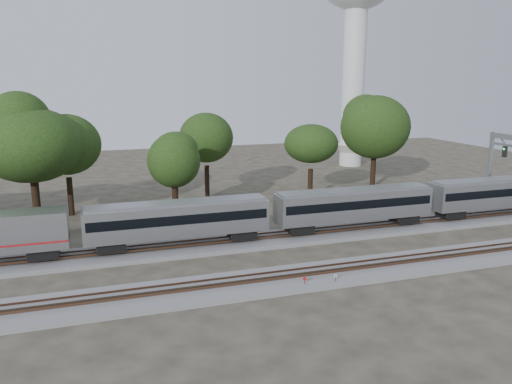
% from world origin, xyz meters
% --- Properties ---
extents(ground, '(160.00, 160.00, 0.00)m').
position_xyz_m(ground, '(0.00, 0.00, 0.00)').
color(ground, '#383328').
rests_on(ground, ground).
extents(track_far, '(160.00, 5.00, 0.73)m').
position_xyz_m(track_far, '(0.00, 6.00, 0.21)').
color(track_far, slate).
rests_on(track_far, ground).
extents(track_near, '(160.00, 5.00, 0.73)m').
position_xyz_m(track_near, '(0.00, -4.00, 0.21)').
color(track_near, slate).
rests_on(track_near, ground).
extents(train, '(105.76, 3.02, 4.45)m').
position_xyz_m(train, '(25.35, 6.00, 3.12)').
color(train, '#ABAEB3').
rests_on(train, ground).
extents(switch_stand_red, '(0.30, 0.11, 0.94)m').
position_xyz_m(switch_stand_red, '(5.59, -5.68, 0.60)').
color(switch_stand_red, '#512D19').
rests_on(switch_stand_red, ground).
extents(switch_stand_white, '(0.31, 0.11, 1.00)m').
position_xyz_m(switch_stand_white, '(8.02, -5.99, 0.64)').
color(switch_stand_white, '#512D19').
rests_on(switch_stand_white, ground).
extents(switch_lever, '(0.56, 0.42, 0.30)m').
position_xyz_m(switch_lever, '(7.47, -5.32, 0.15)').
color(switch_lever, '#512D19').
rests_on(switch_lever, ground).
extents(water_tower, '(14.32, 14.32, 39.65)m').
position_xyz_m(water_tower, '(36.53, 44.45, 29.38)').
color(water_tower, silver).
rests_on(water_tower, ground).
extents(tree_2, '(8.92, 8.92, 12.58)m').
position_xyz_m(tree_2, '(-15.49, 19.71, 8.76)').
color(tree_2, black).
rests_on(tree_2, ground).
extents(tree_3, '(8.51, 8.51, 12.00)m').
position_xyz_m(tree_3, '(-12.08, 22.56, 8.35)').
color(tree_3, black).
rests_on(tree_3, ground).
extents(tree_4, '(6.84, 6.84, 9.64)m').
position_xyz_m(tree_4, '(-0.60, 17.27, 6.70)').
color(tree_4, black).
rests_on(tree_4, ground).
extents(tree_5, '(8.28, 8.28, 11.68)m').
position_xyz_m(tree_5, '(5.16, 26.58, 8.13)').
color(tree_5, black).
rests_on(tree_5, ground).
extents(tree_6, '(7.54, 7.54, 10.62)m').
position_xyz_m(tree_6, '(18.27, 21.88, 7.39)').
color(tree_6, black).
rests_on(tree_6, ground).
extents(tree_7, '(9.13, 9.13, 12.87)m').
position_xyz_m(tree_7, '(29.83, 25.22, 8.97)').
color(tree_7, black).
rests_on(tree_7, ground).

